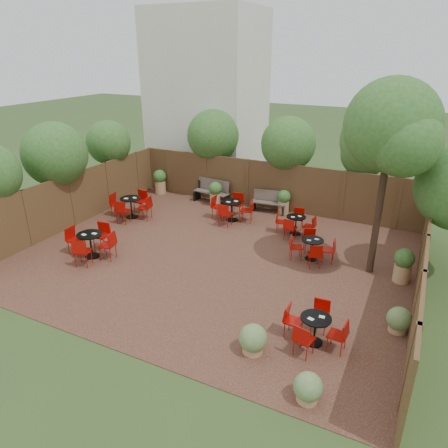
% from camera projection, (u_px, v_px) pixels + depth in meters
% --- Properties ---
extents(ground, '(80.00, 80.00, 0.00)m').
position_uv_depth(ground, '(214.00, 257.00, 13.50)').
color(ground, '#354F23').
rests_on(ground, ground).
extents(courtyard_paving, '(12.00, 10.00, 0.02)m').
position_uv_depth(courtyard_paving, '(214.00, 257.00, 13.49)').
color(courtyard_paving, '#3E2219').
rests_on(courtyard_paving, ground).
extents(fence_back, '(12.00, 0.08, 2.00)m').
position_uv_depth(fence_back, '(270.00, 186.00, 17.24)').
color(fence_back, '#4C311C').
rests_on(fence_back, ground).
extents(fence_left, '(0.08, 10.00, 2.00)m').
position_uv_depth(fence_left, '(72.00, 201.00, 15.56)').
color(fence_left, '#4C311C').
rests_on(fence_left, ground).
extents(fence_right, '(0.08, 10.00, 2.00)m').
position_uv_depth(fence_right, '(421.00, 270.00, 10.66)').
color(fence_right, '#4C311C').
rests_on(fence_right, ground).
extents(neighbour_building, '(5.00, 4.00, 8.00)m').
position_uv_depth(neighbour_building, '(208.00, 98.00, 20.38)').
color(neighbour_building, silver).
rests_on(neighbour_building, ground).
extents(overhang_foliage, '(15.47, 10.32, 2.40)m').
position_uv_depth(overhang_foliage, '(217.00, 154.00, 15.31)').
color(overhang_foliage, '#2D5E1E').
rests_on(overhang_foliage, ground).
extents(courtyard_tree, '(2.69, 2.59, 5.62)m').
position_uv_depth(courtyard_tree, '(390.00, 132.00, 10.98)').
color(courtyard_tree, black).
rests_on(courtyard_tree, courtyard_paving).
extents(park_bench_left, '(1.64, 0.71, 0.98)m').
position_uv_depth(park_bench_left, '(212.00, 191.00, 18.14)').
color(park_bench_left, brown).
rests_on(park_bench_left, courtyard_paving).
extents(park_bench_right, '(1.46, 0.61, 0.88)m').
position_uv_depth(park_bench_right, '(269.00, 201.00, 17.07)').
color(park_bench_right, brown).
rests_on(park_bench_right, courtyard_paving).
extents(bistro_tables, '(10.11, 7.37, 0.93)m').
position_uv_depth(bistro_tables, '(205.00, 232.00, 14.23)').
color(bistro_tables, black).
rests_on(bistro_tables, courtyard_paving).
extents(planters, '(11.37, 4.22, 1.10)m').
position_uv_depth(planters, '(243.00, 203.00, 16.55)').
color(planters, '#A98354').
rests_on(planters, courtyard_paving).
extents(low_shrubs, '(3.42, 3.60, 0.68)m').
position_uv_depth(low_shrubs, '(317.00, 345.00, 9.00)').
color(low_shrubs, '#A98354').
rests_on(low_shrubs, courtyard_paving).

